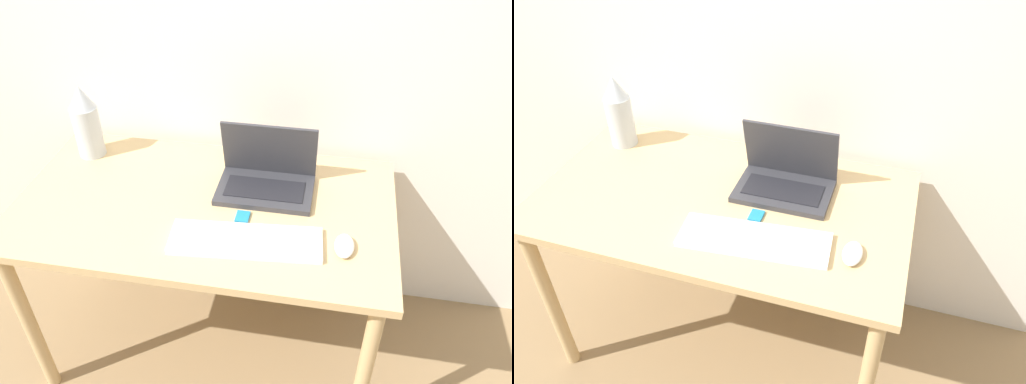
# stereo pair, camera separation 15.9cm
# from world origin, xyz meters

# --- Properties ---
(wall_back) EXTENTS (6.00, 0.05, 2.50)m
(wall_back) POSITION_xyz_m (0.00, 0.79, 1.25)
(wall_back) COLOR silver
(wall_back) RESTS_ON ground_plane
(desk) EXTENTS (1.30, 0.73, 0.77)m
(desk) POSITION_xyz_m (0.00, 0.36, 0.67)
(desk) COLOR tan
(desk) RESTS_ON ground_plane
(laptop) EXTENTS (0.33, 0.22, 0.23)m
(laptop) POSITION_xyz_m (0.20, 0.49, 0.82)
(laptop) COLOR #333338
(laptop) RESTS_ON desk
(keyboard) EXTENTS (0.49, 0.19, 0.02)m
(keyboard) POSITION_xyz_m (0.18, 0.19, 0.78)
(keyboard) COLOR white
(keyboard) RESTS_ON desk
(mouse) EXTENTS (0.06, 0.11, 0.03)m
(mouse) POSITION_xyz_m (0.48, 0.22, 0.78)
(mouse) COLOR white
(mouse) RESTS_ON desk
(vase) EXTENTS (0.10, 0.10, 0.29)m
(vase) POSITION_xyz_m (-0.51, 0.59, 0.91)
(vase) COLOR silver
(vase) RESTS_ON desk
(mp3_player) EXTENTS (0.04, 0.06, 0.01)m
(mp3_player) POSITION_xyz_m (0.15, 0.31, 0.77)
(mp3_player) COLOR #1E7FB7
(mp3_player) RESTS_ON desk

